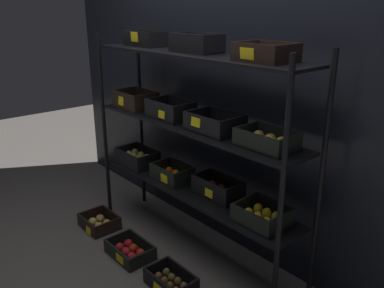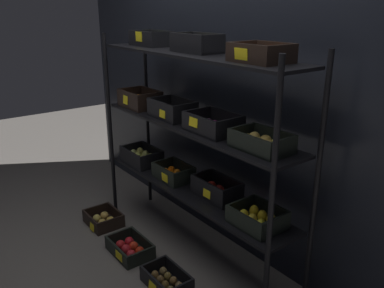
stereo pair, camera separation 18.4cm
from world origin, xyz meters
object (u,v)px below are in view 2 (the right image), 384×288
at_px(display_rack, 191,126).
at_px(crate_ground_kiwi, 167,281).
at_px(crate_ground_apple_gold, 104,220).
at_px(crate_ground_apple_red, 130,248).

xyz_separation_m(display_rack, crate_ground_kiwi, (0.27, -0.41, -0.96)).
distance_m(display_rack, crate_ground_kiwi, 1.08).
bearing_deg(crate_ground_apple_gold, crate_ground_apple_red, -3.15).
bearing_deg(crate_ground_kiwi, crate_ground_apple_gold, 178.88).
height_order(display_rack, crate_ground_kiwi, display_rack).
bearing_deg(crate_ground_kiwi, crate_ground_apple_red, -178.95).
bearing_deg(crate_ground_apple_gold, crate_ground_kiwi, -1.12).
bearing_deg(display_rack, crate_ground_kiwi, -56.60).
bearing_deg(display_rack, crate_ground_apple_red, -118.05).
relative_size(display_rack, crate_ground_kiwi, 5.72).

